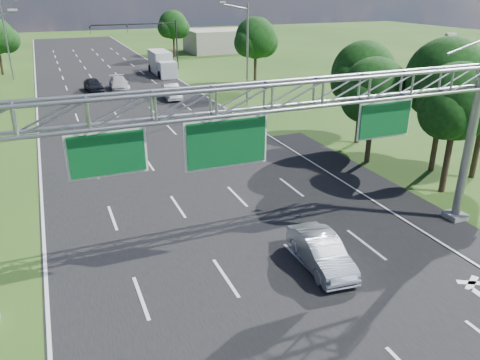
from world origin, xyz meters
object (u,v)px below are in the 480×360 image
sign_gantry (270,112)px  box_truck (162,63)px  silver_sedan (321,252)px  traffic_signal (152,34)px

sign_gantry → box_truck: bearing=81.5°
silver_sedan → box_truck: bearing=89.8°
sign_gantry → traffic_signal: sign_gantry is taller
box_truck → sign_gantry: bearing=-97.1°
silver_sedan → box_truck: (5.40, 50.95, 0.77)m
traffic_signal → box_truck: size_ratio=1.48×
traffic_signal → silver_sedan: (-5.08, -54.22, -4.45)m
sign_gantry → silver_sedan: sign_gantry is taller
silver_sedan → box_truck: box_truck is taller
sign_gantry → silver_sedan: 6.62m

